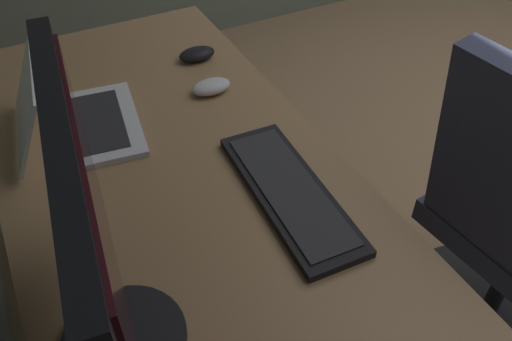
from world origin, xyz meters
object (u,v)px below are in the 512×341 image
keyboard_main (290,192)px  mouse_spare (197,54)px  monitor_primary (94,239)px  mouse_main (211,87)px  laptop_left (69,116)px

keyboard_main → mouse_spare: 0.59m
monitor_primary → mouse_spare: (0.76, -0.44, -0.23)m
mouse_main → mouse_spare: bearing=-10.3°
laptop_left → keyboard_main: bearing=-140.4°
keyboard_main → mouse_main: size_ratio=4.10×
mouse_spare → keyboard_main: bearing=176.0°
mouse_main → keyboard_main: bearing=178.6°
laptop_left → keyboard_main: laptop_left is taller
monitor_primary → laptop_left: (0.58, -0.05, -0.21)m
laptop_left → mouse_main: bearing=-89.6°
monitor_primary → mouse_main: (0.59, -0.41, -0.23)m
monitor_primary → mouse_main: monitor_primary is taller
keyboard_main → mouse_spare: size_ratio=4.10×
keyboard_main → mouse_spare: bearing=-4.0°
laptop_left → mouse_spare: bearing=-66.0°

